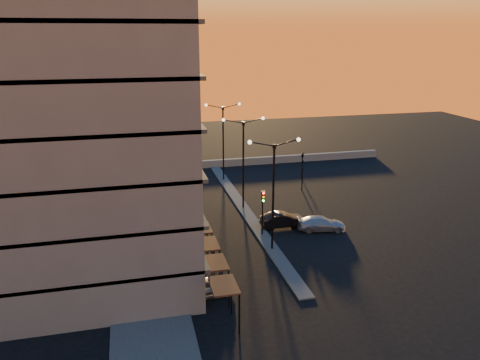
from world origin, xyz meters
The scene contains 14 objects.
ground centered at (0.00, 0.00, 0.00)m, with size 120.00×120.00×0.00m, color black.
sidewalk_west centered at (-10.50, 4.00, 0.06)m, with size 5.00×40.00×0.12m, color #464644.
median centered at (0.00, 10.00, 0.06)m, with size 1.20×36.00×0.12m, color #464644.
parapet centered at (2.00, 26.00, 0.50)m, with size 44.00×0.50×1.00m, color slate.
building centered at (-14.00, 0.03, 11.91)m, with size 14.35×17.08×25.00m.
streetlamp_near centered at (0.00, 0.00, 5.59)m, with size 4.32×0.32×9.51m.
streetlamp_mid centered at (0.00, 10.00, 5.59)m, with size 4.32×0.32×9.51m.
streetlamp_far centered at (0.00, 20.00, 5.59)m, with size 4.32×0.32×9.51m.
traffic_light_main centered at (0.00, 2.87, 2.89)m, with size 0.28×0.44×4.25m.
signal_east_a centered at (8.00, 14.00, 1.93)m, with size 0.13×0.16×3.60m.
signal_east_b centered at (9.50, 18.00, 3.10)m, with size 0.42×1.99×3.60m.
car_hatchback centered at (-6.50, -5.84, 0.65)m, with size 1.54×3.84×1.31m, color #9C9FA3.
car_sedan centered at (2.40, 4.40, 0.69)m, with size 1.47×4.21×1.39m, color black.
car_wagon centered at (5.65, 2.83, 0.64)m, with size 1.79×4.41×1.28m, color #B5B8BD.
Camera 1 is at (-11.07, -34.11, 17.42)m, focal length 35.00 mm.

